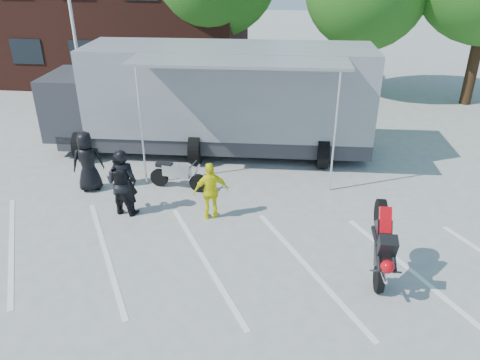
% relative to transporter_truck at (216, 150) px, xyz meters
% --- Properties ---
extents(ground, '(100.00, 100.00, 0.00)m').
position_rel_transporter_truck_xyz_m(ground, '(0.63, -7.53, 0.00)').
color(ground, '#AAAAA4').
rests_on(ground, ground).
extents(parking_bay_lines, '(18.09, 13.33, 0.01)m').
position_rel_transporter_truck_xyz_m(parking_bay_lines, '(0.63, -6.53, 0.01)').
color(parking_bay_lines, white).
rests_on(parking_bay_lines, ground).
extents(office_building, '(18.00, 8.00, 7.00)m').
position_rel_transporter_truck_xyz_m(office_building, '(-9.37, 10.47, 3.50)').
color(office_building, '#421D15').
rests_on(office_building, ground).
extents(transporter_truck, '(11.77, 5.99, 3.68)m').
position_rel_transporter_truck_xyz_m(transporter_truck, '(0.00, 0.00, 0.00)').
color(transporter_truck, gray).
rests_on(transporter_truck, ground).
extents(parked_motorcycle, '(1.95, 0.95, 0.98)m').
position_rel_transporter_truck_xyz_m(parked_motorcycle, '(-0.61, -3.05, 0.00)').
color(parked_motorcycle, '#B2B2B7').
rests_on(parked_motorcycle, ground).
extents(stunt_bike_rider, '(0.79, 1.67, 1.97)m').
position_rel_transporter_truck_xyz_m(stunt_bike_rider, '(4.68, -6.49, 0.00)').
color(stunt_bike_rider, black).
rests_on(stunt_bike_rider, ground).
extents(spectator_leather_a, '(1.05, 0.89, 1.82)m').
position_rel_transporter_truck_xyz_m(spectator_leather_a, '(-3.22, -3.41, 0.91)').
color(spectator_leather_a, black).
rests_on(spectator_leather_a, ground).
extents(spectator_leather_b, '(0.76, 0.57, 1.86)m').
position_rel_transporter_truck_xyz_m(spectator_leather_b, '(-1.70, -4.62, 0.93)').
color(spectator_leather_b, black).
rests_on(spectator_leather_b, ground).
extents(spectator_leather_c, '(0.99, 0.84, 1.79)m').
position_rel_transporter_truck_xyz_m(spectator_leather_c, '(-1.78, -4.58, 0.90)').
color(spectator_leather_c, black).
rests_on(spectator_leather_c, ground).
extents(spectator_hivis, '(1.01, 0.70, 1.59)m').
position_rel_transporter_truck_xyz_m(spectator_hivis, '(0.66, -4.59, 0.80)').
color(spectator_hivis, '#FFFB0D').
rests_on(spectator_hivis, ground).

